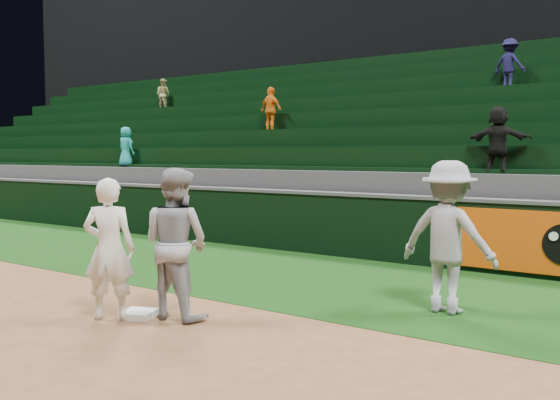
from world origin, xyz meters
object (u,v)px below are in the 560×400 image
Objects in this scene: base_coach at (448,237)px; baserunner at (176,243)px; first_base at (139,314)px; first_baseman at (109,249)px.

baserunner is at bearing 42.07° from base_coach.
first_baseman is (-0.22, -0.25, 0.82)m from first_base.
baserunner reaches higher than first_baseman.
base_coach is (2.95, 2.46, 0.92)m from first_base.
baserunner is (0.59, 0.53, 0.06)m from first_baseman.
first_base is 0.99m from baserunner.
baserunner is at bearing -170.51° from first_baseman.
first_baseman is at bearing 37.88° from baserunner.
base_coach reaches higher than baserunner.
base_coach is at bearing 39.73° from first_base.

